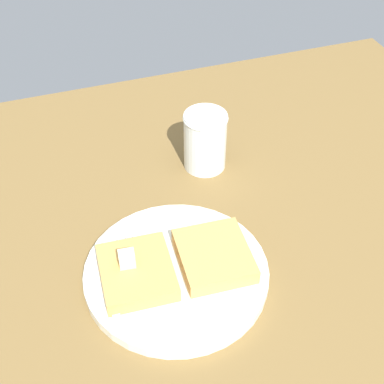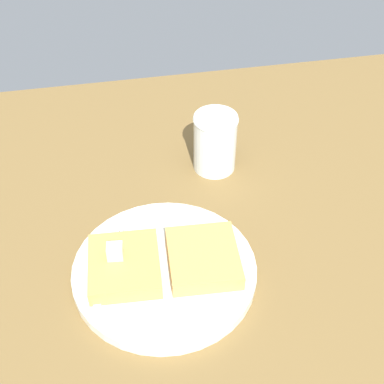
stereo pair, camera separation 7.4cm
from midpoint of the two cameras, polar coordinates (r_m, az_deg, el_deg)
table_surface at (r=66.74cm, az=-0.30°, el=-15.01°), size 115.62×115.62×2.67cm
plate at (r=69.50cm, az=-4.78°, el=-8.72°), size 23.73×23.73×1.51cm
toast_slice_left at (r=67.93cm, az=-9.07°, el=-8.62°), size 9.45×10.35×2.15cm
toast_slice_middle at (r=68.77cm, az=-0.73°, el=-7.00°), size 9.45×10.35×2.15cm
butter_pat_primary at (r=66.82cm, az=-10.17°, el=-7.19°), size 2.17×1.99×1.98cm
fork at (r=69.73cm, az=-10.61°, el=-8.25°), size 6.34×15.65×0.36cm
syrup_jar at (r=82.85cm, az=-1.17°, el=5.24°), size 6.86×6.86×9.54cm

